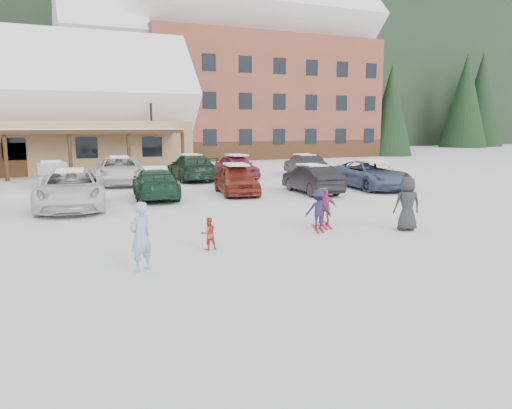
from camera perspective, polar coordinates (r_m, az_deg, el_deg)
name	(u,v)px	position (r m, az deg, el deg)	size (l,w,h in m)	color
ground	(261,246)	(13.95, 0.54, -4.73)	(160.00, 160.00, 0.00)	white
forested_hillside	(61,35)	(98.75, -21.34, 17.63)	(300.00, 70.00, 38.00)	black
alpine_hotel	(235,74)	(54.37, -2.38, 14.69)	(31.48, 14.01, 21.48)	brown
lamp_post	(152,126)	(37.04, -11.85, 8.75)	(0.50, 0.25, 5.67)	black
conifer_1	(391,97)	(56.93, 15.21, 11.74)	(4.84, 4.84, 11.22)	black
conifer_3	(146,108)	(57.55, -12.44, 10.67)	(3.96, 3.96, 9.18)	black
conifer_4	(348,101)	(70.58, 10.51, 11.56)	(5.06, 5.06, 11.73)	black
adult_skier	(141,237)	(11.73, -13.05, -3.59)	(0.59, 0.39, 1.62)	#87A7BF
toddler_red	(209,234)	(13.47, -5.45, -3.34)	(0.43, 0.34, 0.89)	#BD3D29
child_navy	(318,210)	(16.16, 7.14, -0.59)	(0.82, 0.47, 1.27)	#1C1D41
skis_child_navy	(318,229)	(16.27, 7.09, -2.75)	(0.20, 1.40, 0.03)	#B31919
child_magenta	(326,208)	(16.73, 7.96, -0.35)	(0.72, 0.30, 1.23)	#B6335F
skis_child_magenta	(325,225)	(16.84, 7.92, -2.36)	(0.20, 1.40, 0.03)	#B31919
bystander_dark	(407,204)	(16.50, 16.90, 0.09)	(0.84, 0.55, 1.73)	#29292B
parked_car_2	(71,189)	(21.33, -20.35, 1.64)	(2.58, 5.59, 1.55)	silver
parked_car_3	(155,183)	(23.23, -11.42, 2.41)	(1.96, 4.82, 1.40)	#153822
parked_car_4	(236,179)	(24.20, -2.28, 2.91)	(1.72, 4.26, 1.45)	maroon
parked_car_5	(312,179)	(24.66, 6.41, 2.90)	(1.47, 4.23, 1.39)	black
parked_car_6	(371,175)	(26.98, 13.00, 3.32)	(2.41, 5.24, 1.46)	#3E5572
parked_car_9	(52,175)	(28.90, -22.28, 3.18)	(1.46, 4.20, 1.38)	#AAA9AE
parked_car_10	(120,170)	(29.36, -15.33, 3.78)	(2.57, 5.58, 1.55)	white
parked_car_11	(191,167)	(30.58, -7.39, 4.23)	(2.17, 5.35, 1.55)	#193324
parked_car_12	(237,166)	(31.55, -2.21, 4.36)	(1.73, 4.30, 1.46)	#9A2C4C
parked_car_13	(304,165)	(33.10, 5.55, 4.49)	(1.48, 4.23, 1.39)	black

